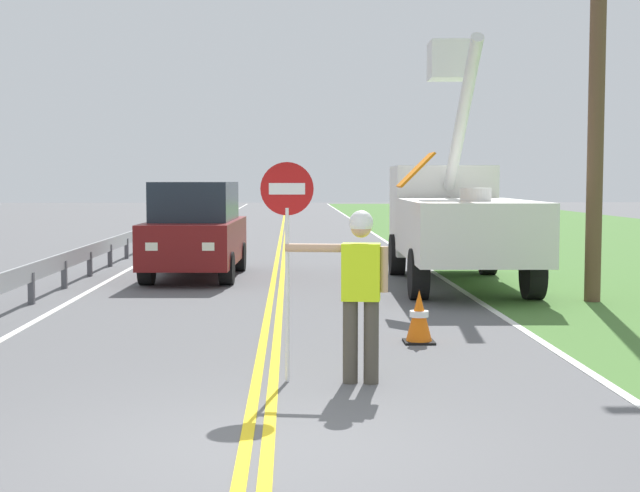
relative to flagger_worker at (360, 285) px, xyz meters
The scene contains 12 objects.
ground_plane 2.83m from the flagger_worker, 112.37° to the right, with size 160.00×160.00×0.00m, color #5B5B5E.
centerline_yellow_left 17.63m from the flagger_worker, 93.56° to the left, with size 0.11×110.00×0.01m, color yellow.
centerline_yellow_right 17.62m from the flagger_worker, 92.97° to the left, with size 0.11×110.00×0.01m, color yellow.
edge_line_right 17.79m from the flagger_worker, 81.59° to the left, with size 0.12×110.00×0.01m, color silver.
edge_line_left 18.19m from the flagger_worker, 104.68° to the left, with size 0.12×110.00×0.01m, color silver.
flagger_worker is the anchor object (origin of this frame).
stop_sign_paddle 1.02m from the flagger_worker, behind, with size 0.56×0.04×2.33m.
utility_bucket_truck 9.61m from the flagger_worker, 73.90° to the left, with size 2.82×6.86×5.08m.
oncoming_suv_nearest 10.90m from the flagger_worker, 104.90° to the left, with size 2.03×4.66×2.10m.
utility_pole_near 8.52m from the flagger_worker, 53.99° to the left, with size 1.80×0.28×8.44m.
traffic_cone_lead 2.64m from the flagger_worker, 67.74° to the left, with size 0.40×0.40×0.70m.
guardrail_left_shoulder 13.09m from the flagger_worker, 113.44° to the left, with size 0.10×32.00×0.71m.
Camera 1 is at (0.28, -7.02, 2.14)m, focal length 51.07 mm.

